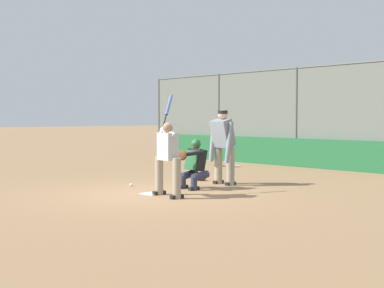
% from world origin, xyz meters
% --- Properties ---
extents(ground_plane, '(160.00, 160.00, 0.00)m').
position_xyz_m(ground_plane, '(0.00, 0.00, 0.00)').
color(ground_plane, '#93704C').
extents(home_plate_marker, '(0.43, 0.43, 0.01)m').
position_xyz_m(home_plate_marker, '(0.00, 0.00, 0.01)').
color(home_plate_marker, white).
rests_on(home_plate_marker, ground_plane).
extents(backstop_fence, '(18.30, 0.08, 3.34)m').
position_xyz_m(backstop_fence, '(0.00, -7.64, 1.76)').
color(backstop_fence, '#515651').
rests_on(backstop_fence, ground_plane).
extents(padding_wall, '(17.85, 0.18, 0.95)m').
position_xyz_m(padding_wall, '(0.00, -7.54, 0.47)').
color(padding_wall, '#236638').
rests_on(padding_wall, ground_plane).
extents(bleachers_beyond, '(12.75, 2.50, 1.48)m').
position_xyz_m(bleachers_beyond, '(1.83, -10.15, 0.48)').
color(bleachers_beyond, slate).
rests_on(bleachers_beyond, ground_plane).
extents(batter_at_plate, '(0.94, 0.74, 2.15)m').
position_xyz_m(batter_at_plate, '(-0.53, 0.03, 0.84)').
color(batter_at_plate, gray).
rests_on(batter_at_plate, ground_plane).
extents(catcher_behind_plate, '(0.61, 0.72, 1.15)m').
position_xyz_m(catcher_behind_plate, '(-0.00, -1.19, 0.60)').
color(catcher_behind_plate, '#2D334C').
rests_on(catcher_behind_plate, ground_plane).
extents(umpire_home, '(0.75, 0.46, 1.83)m').
position_xyz_m(umpire_home, '(0.08, -2.26, 0.99)').
color(umpire_home, gray).
rests_on(umpire_home, ground_plane).
extents(spare_bat_near_backstop, '(0.68, 0.63, 0.07)m').
position_xyz_m(spare_bat_near_backstop, '(3.14, -5.83, 0.03)').
color(spare_bat_near_backstop, black).
rests_on(spare_bat_near_backstop, ground_plane).
extents(fielding_glove_on_dirt, '(0.31, 0.24, 0.11)m').
position_xyz_m(fielding_glove_on_dirt, '(1.05, -2.43, 0.06)').
color(fielding_glove_on_dirt, '#56331E').
rests_on(fielding_glove_on_dirt, ground_plane).
extents(baseball_loose, '(0.07, 0.07, 0.07)m').
position_xyz_m(baseball_loose, '(1.34, -0.40, 0.04)').
color(baseball_loose, white).
rests_on(baseball_loose, ground_plane).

